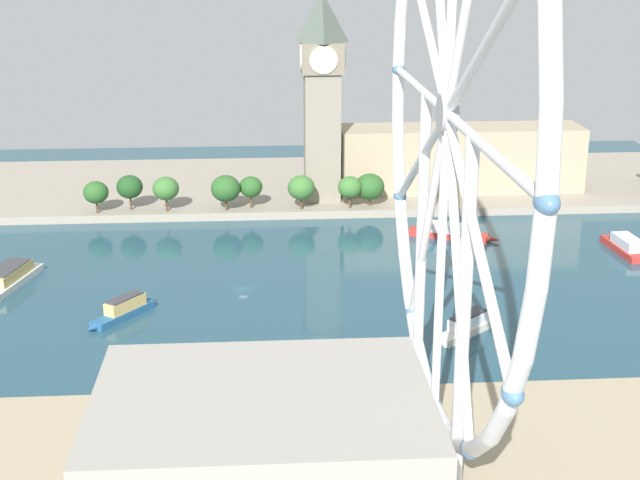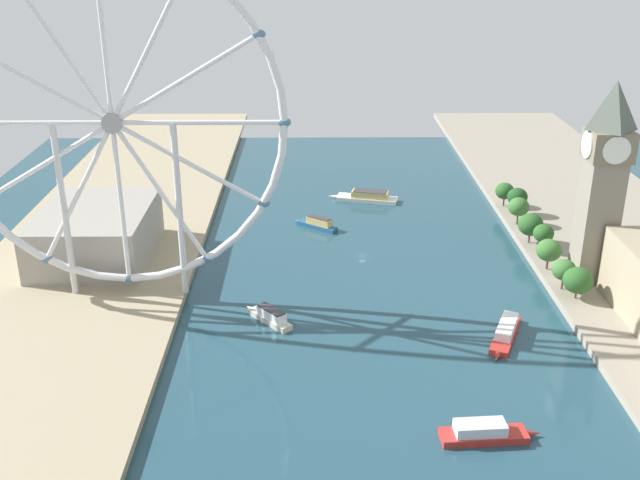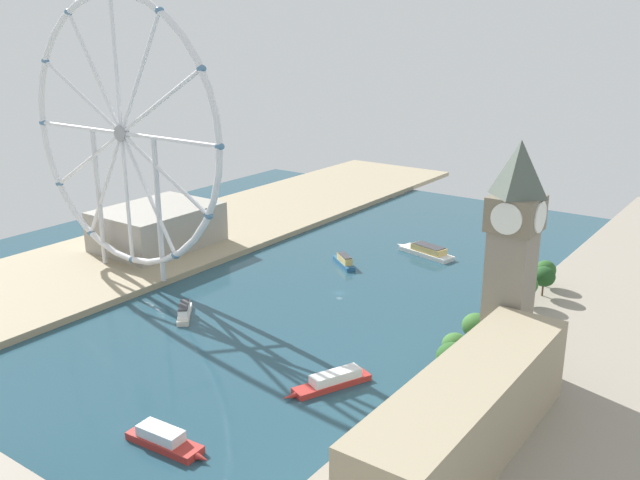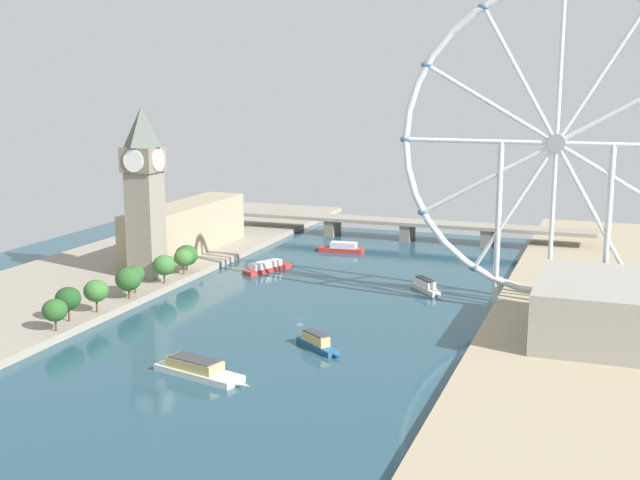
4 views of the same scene
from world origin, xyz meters
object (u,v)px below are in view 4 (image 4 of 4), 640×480
river_bridge (408,225)px  tour_boat_0 (198,369)px  tour_boat_4 (341,248)px  tour_boat_2 (426,286)px  clock_tower (144,190)px  riverside_hall (602,309)px  parliament_block (186,228)px  tour_boat_3 (268,267)px  ferris_wheel (556,144)px  tour_boat_1 (317,343)px

river_bridge → tour_boat_0: 244.62m
tour_boat_4 → tour_boat_2: bearing=128.8°
river_bridge → clock_tower: bearing=-121.6°
tour_boat_2 → riverside_hall: bearing=13.0°
parliament_block → tour_boat_3: parliament_block is taller
river_bridge → tour_boat_4: river_bridge is taller
ferris_wheel → tour_boat_2: (-54.14, 18.77, -66.05)m
clock_tower → tour_boat_0: 135.87m
riverside_hall → tour_boat_4: size_ratio=2.08×
clock_tower → tour_boat_1: clock_tower is taller
ferris_wheel → tour_boat_4: size_ratio=4.46×
ferris_wheel → tour_boat_3: size_ratio=4.04×
riverside_hall → river_bridge: size_ratio=0.28×
river_bridge → riverside_hall: bearing=-56.2°
clock_tower → ferris_wheel: bearing=3.3°
riverside_hall → ferris_wheel: bearing=121.2°
ferris_wheel → river_bridge: 172.12m
riverside_hall → tour_boat_3: 171.59m
ferris_wheel → tour_boat_3: (-136.84, 30.78, -66.28)m
clock_tower → tour_boat_2: clock_tower is taller
river_bridge → tour_boat_2: river_bridge is taller
tour_boat_0 → riverside_hall: bearing=46.5°
riverside_hall → clock_tower: bearing=173.0°
tour_boat_0 → tour_boat_4: bearing=109.3°
riverside_hall → tour_boat_2: bearing=144.5°
parliament_block → ferris_wheel: (190.98, -46.11, 52.63)m
river_bridge → tour_boat_2: 120.50m
tour_boat_2 → clock_tower: bearing=-118.4°
ferris_wheel → river_bridge: (-91.48, 133.14, -59.41)m
river_bridge → tour_boat_4: (-25.67, -46.17, -6.77)m
parliament_block → tour_boat_2: parliament_block is taller
parliament_block → tour_boat_2: bearing=-11.3°
tour_boat_0 → tour_boat_3: (-38.22, 142.06, -0.22)m
tour_boat_3 → tour_boat_4: 59.54m
riverside_hall → tour_boat_0: bearing=-147.5°
clock_tower → tour_boat_3: bearing=43.9°
tour_boat_4 → parliament_block: bearing=25.1°
parliament_block → tour_boat_3: size_ratio=3.07×
riverside_hall → tour_boat_3: size_ratio=1.88×
river_bridge → tour_boat_4: size_ratio=7.44×
tour_boat_3 → tour_boat_0: bearing=-141.4°
tour_boat_0 → river_bridge: bearing=102.3°
clock_tower → riverside_hall: size_ratio=1.32×
river_bridge → tour_boat_2: bearing=-71.9°
riverside_hall → tour_boat_2: (-75.37, 53.76, -11.08)m
parliament_block → tour_boat_0: size_ratio=2.62×
clock_tower → tour_boat_3: 72.55m
tour_boat_0 → tour_boat_4: tour_boat_0 is taller
tour_boat_1 → tour_boat_2: 93.52m
clock_tower → river_bridge: size_ratio=0.37×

